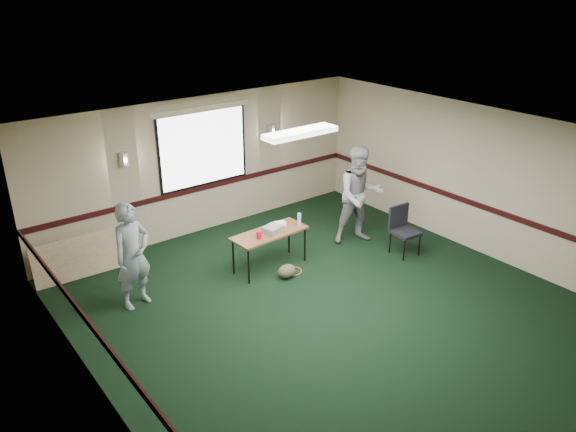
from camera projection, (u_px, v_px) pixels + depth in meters
ground at (340, 315)px, 8.57m from camera, size 8.00×8.00×0.00m
room_shell at (258, 180)px, 9.48m from camera, size 8.00×8.02×8.00m
folding_table at (270, 235)px, 9.71m from camera, size 1.39×0.62×0.68m
projector at (272, 229)px, 9.67m from camera, size 0.37×0.33×0.11m
game_console at (280, 224)px, 9.96m from camera, size 0.24×0.21×0.05m
red_cup at (259, 235)px, 9.43m from camera, size 0.09×0.09×0.13m
water_bottle at (299, 219)px, 9.92m from camera, size 0.07×0.07×0.22m
duffel_bag at (287, 271)px, 9.58m from camera, size 0.36×0.29×0.24m
cable_coil at (292, 271)px, 9.81m from camera, size 0.45×0.45×0.02m
folded_table at (76, 258)px, 9.49m from camera, size 1.42×0.26×0.72m
conference_chair at (403, 226)px, 10.28m from camera, size 0.48×0.50×0.91m
person_left at (133, 256)px, 8.52m from camera, size 0.70×0.55×1.71m
person_right at (360, 195)px, 10.56m from camera, size 1.13×1.03×1.90m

